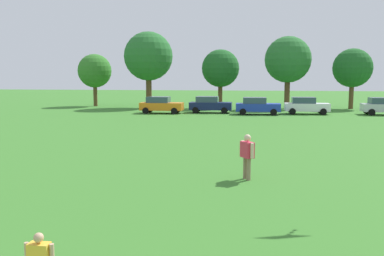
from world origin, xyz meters
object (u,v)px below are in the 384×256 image
Objects in this scene: parked_car_silver_4 at (384,106)px; tree_far_right at (352,68)px; parked_car_navy_1 at (210,104)px; tree_left at (148,56)px; adult_bystander at (247,153)px; parked_car_orange_0 at (161,105)px; tree_center at (220,69)px; tree_far_left at (95,71)px; parked_car_white_3 at (306,105)px; parked_car_blue_2 at (257,106)px; tree_right at (288,60)px.

tree_far_right is at bearing 100.57° from parked_car_silver_4.
tree_left is at bearing 142.59° from parked_car_navy_1.
parked_car_orange_0 is (-9.03, 26.24, -0.12)m from adult_bystander.
tree_center is (5.40, 8.12, 3.80)m from parked_car_orange_0.
tree_center is at bearing -2.71° from tree_far_left.
parked_car_white_3 reaches higher than adult_bystander.
parked_car_orange_0 is 1.00× the size of parked_car_navy_1.
parked_car_blue_2 is 0.62× the size of tree_center.
tree_right is (7.80, 0.38, 0.99)m from tree_center.
parked_car_blue_2 is 4.93m from parked_car_white_3.
tree_left reaches higher than tree_right.
parked_car_silver_4 is at bearing -13.57° from tree_left.
parked_car_blue_2 is at bearing -62.15° from tree_center.
adult_bystander is 0.38× the size of parked_car_silver_4.
parked_car_blue_2 is 15.65m from tree_left.
parked_car_orange_0 is at bearing -123.64° from tree_center.
adult_bystander is at bearing -96.85° from tree_right.
tree_left is 1.31× the size of tree_center.
parked_car_silver_4 is 33.40m from tree_far_left.
tree_right is at bearing 4.01° from tree_left.
parked_car_white_3 is at bearing -127.96° from tree_far_right.
parked_car_navy_1 is 0.51× the size of tree_right.
adult_bystander is 0.25× the size of tree_far_left.
parked_car_navy_1 is 17.03m from parked_car_silver_4.
tree_far_left is (-32.35, 7.55, 3.55)m from parked_car_silver_4.
parked_car_silver_4 is 0.66× the size of tree_far_left.
tree_right is (-1.27, 7.35, 4.78)m from parked_car_white_3.
tree_far_left is 0.95× the size of tree_center.
tree_left is at bearing 112.91° from parked_car_orange_0.
parked_car_blue_2 is 0.48× the size of tree_left.
parked_car_blue_2 is (4.81, -1.23, 0.00)m from parked_car_navy_1.
parked_car_navy_1 is 4.97m from parked_car_blue_2.
parked_car_silver_4 is 8.57m from tree_far_right.
tree_far_right reaches higher than tree_far_left.
parked_car_silver_4 is at bearing -22.40° from tree_center.
parked_car_silver_4 is at bearing 3.46° from parked_car_orange_0.
tree_center reaches higher than parked_car_navy_1.
parked_car_navy_1 is 11.33m from tree_left.
adult_bystander is at bearing -70.13° from tree_left.
tree_right reaches higher than tree_far_left.
tree_center is (0.53, 6.87, 3.80)m from parked_car_navy_1.
parked_car_orange_0 is 1.00× the size of parked_car_white_3.
tree_far_right reaches higher than tree_center.
parked_car_orange_0 is 1.00× the size of parked_car_silver_4.
parked_car_silver_4 is 0.62× the size of tree_far_right.
adult_bystander is 35.30m from tree_right.
parked_car_blue_2 is 12.29m from parked_car_silver_4.
tree_left is at bearing -11.52° from adult_bystander.
tree_right reaches higher than tree_far_right.
parked_car_orange_0 and parked_car_white_3 have the same top height.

